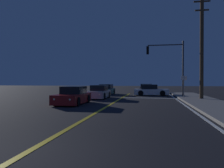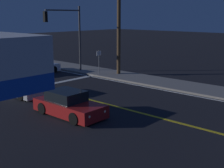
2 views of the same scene
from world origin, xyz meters
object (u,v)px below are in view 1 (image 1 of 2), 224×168
car_following_oncoming_black (146,89)px  car_mid_block_red (73,96)px  car_lead_oncoming_silver (99,93)px  traffic_signal_near_right (170,60)px  street_sign_corner (184,83)px  utility_pole_right (202,46)px  car_parked_curb_teal (106,90)px  car_far_approaching_white (151,91)px

car_following_oncoming_black → car_mid_block_red: size_ratio=1.11×
car_lead_oncoming_silver → traffic_signal_near_right: (7.30, 3.42, 3.54)m
car_lead_oncoming_silver → street_sign_corner: 8.48m
traffic_signal_near_right → street_sign_corner: size_ratio=2.70×
car_lead_oncoming_silver → utility_pole_right: 10.74m
car_following_oncoming_black → traffic_signal_near_right: (2.81, -8.93, 3.54)m
car_lead_oncoming_silver → car_mid_block_red: same height
car_parked_curb_teal → car_following_oncoming_black: size_ratio=0.90×
car_parked_curb_teal → utility_pole_right: utility_pole_right is taller
car_parked_curb_teal → traffic_signal_near_right: 9.40m
car_parked_curb_teal → car_following_oncoming_black: same height
car_mid_block_red → traffic_signal_near_right: 12.72m
car_following_oncoming_black → utility_pole_right: utility_pole_right is taller
car_following_oncoming_black → car_lead_oncoming_silver: bearing=-112.2°
car_parked_curb_teal → car_following_oncoming_black: bearing=-131.6°
utility_pole_right → car_parked_curb_teal: bearing=144.7°
car_lead_oncoming_silver → car_following_oncoming_black: (4.49, 12.35, 0.00)m
car_following_oncoming_black → car_mid_block_red: same height
traffic_signal_near_right → utility_pole_right: size_ratio=0.64×
car_mid_block_red → car_lead_oncoming_silver: bearing=-96.7°
car_lead_oncoming_silver → utility_pole_right: size_ratio=0.43×
car_far_approaching_white → traffic_signal_near_right: size_ratio=0.68×
car_parked_curb_teal → car_far_approaching_white: 6.03m
car_lead_oncoming_silver → street_sign_corner: street_sign_corner is taller
car_lead_oncoming_silver → car_parked_curb_teal: 6.95m
car_far_approaching_white → car_following_oncoming_black: size_ratio=0.88×
traffic_signal_near_right → car_mid_block_red: bearing=49.5°
car_parked_curb_teal → street_sign_corner: bearing=147.1°
car_far_approaching_white → car_following_oncoming_black: bearing=-175.3°
car_mid_block_red → street_sign_corner: street_sign_corner is taller
car_far_approaching_white → traffic_signal_near_right: traffic_signal_near_right is taller
car_lead_oncoming_silver → street_sign_corner: bearing=-176.1°
car_far_approaching_white → traffic_signal_near_right: 4.67m
car_parked_curb_teal → traffic_signal_near_right: bearing=158.2°
street_sign_corner → car_lead_oncoming_silver: bearing=-175.8°
car_lead_oncoming_silver → traffic_signal_near_right: bearing=-155.2°
street_sign_corner → car_mid_block_red: bearing=-144.3°
car_far_approaching_white → car_mid_block_red: (-5.85, -11.51, 0.00)m
car_mid_block_red → traffic_signal_near_right: (7.93, 9.29, 3.54)m
traffic_signal_near_right → street_sign_corner: traffic_signal_near_right is taller
car_mid_block_red → utility_pole_right: utility_pole_right is taller
car_parked_curb_teal → street_sign_corner: (9.07, -6.30, 0.97)m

